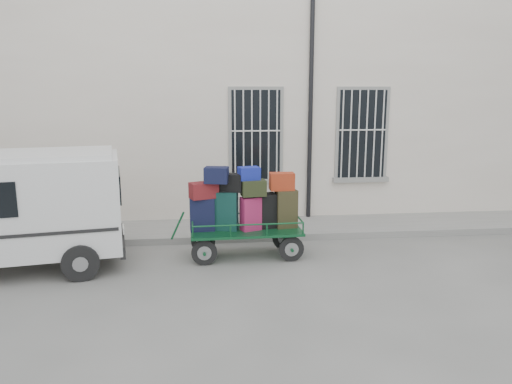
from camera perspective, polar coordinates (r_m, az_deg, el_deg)
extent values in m
plane|color=#63625E|center=(10.04, 4.10, -7.92)|extent=(80.00, 80.00, 0.00)
cube|color=beige|center=(14.91, 0.49, 10.25)|extent=(24.00, 5.00, 6.00)
cylinder|color=black|center=(12.53, 6.24, 9.01)|extent=(0.11, 0.11, 5.60)
cube|color=black|center=(12.41, -0.02, 6.51)|extent=(1.20, 0.08, 2.20)
cube|color=gray|center=(12.55, -0.01, 1.22)|extent=(1.45, 0.22, 0.12)
cube|color=black|center=(12.98, 12.00, 6.48)|extent=(1.20, 0.08, 2.20)
cube|color=gray|center=(13.11, 11.82, 1.42)|extent=(1.45, 0.22, 0.12)
cube|color=gray|center=(12.09, 2.27, -4.13)|extent=(24.00, 1.70, 0.15)
cylinder|color=black|center=(9.78, -5.93, -6.92)|extent=(0.51, 0.07, 0.51)
cylinder|color=gray|center=(9.78, -5.93, -6.92)|extent=(0.28, 0.10, 0.28)
cylinder|color=black|center=(10.52, -6.06, -5.59)|extent=(0.51, 0.07, 0.51)
cylinder|color=gray|center=(10.52, -6.06, -5.59)|extent=(0.28, 0.10, 0.28)
cylinder|color=black|center=(9.97, 4.06, -6.52)|extent=(0.51, 0.07, 0.51)
cylinder|color=gray|center=(9.97, 4.06, -6.52)|extent=(0.28, 0.10, 0.28)
cylinder|color=black|center=(10.69, 3.22, -5.25)|extent=(0.51, 0.07, 0.51)
cylinder|color=gray|center=(10.69, 3.22, -5.25)|extent=(0.28, 0.10, 0.28)
cube|color=#114C27|center=(10.12, -1.15, -4.43)|extent=(2.25, 1.07, 0.05)
cylinder|color=#114C27|center=(10.02, -8.95, -3.83)|extent=(0.29, 0.05, 0.57)
cube|color=black|center=(10.00, -6.18, -2.56)|extent=(0.50, 0.29, 0.66)
cube|color=black|center=(9.93, -6.22, -0.61)|extent=(0.20, 0.13, 0.03)
cube|color=#0D3227|center=(9.99, -3.51, -2.20)|extent=(0.53, 0.34, 0.78)
cube|color=black|center=(9.90, -3.54, 0.08)|extent=(0.20, 0.11, 0.03)
cube|color=#961B56|center=(9.99, -0.62, -2.49)|extent=(0.45, 0.36, 0.67)
cube|color=black|center=(9.91, -0.62, -0.52)|extent=(0.16, 0.13, 0.03)
cube|color=black|center=(10.15, 1.55, -2.16)|extent=(0.49, 0.31, 0.71)
cube|color=black|center=(10.07, 1.56, -0.13)|extent=(0.18, 0.12, 0.03)
cube|color=#2E2917|center=(10.20, 3.46, -1.92)|extent=(0.46, 0.34, 0.78)
cube|color=black|center=(10.11, 3.49, 0.31)|extent=(0.17, 0.15, 0.03)
cube|color=maroon|center=(9.90, -6.00, 0.20)|extent=(0.61, 0.47, 0.32)
cube|color=black|center=(9.95, -2.91, 1.09)|extent=(0.57, 0.43, 0.35)
cube|color=black|center=(9.87, -0.31, 0.48)|extent=(0.51, 0.38, 0.31)
cube|color=maroon|center=(10.09, 2.97, 1.22)|extent=(0.50, 0.30, 0.35)
cube|color=black|center=(9.77, -4.54, 1.95)|extent=(0.51, 0.40, 0.31)
cube|color=#151F94|center=(9.88, -0.81, 2.15)|extent=(0.45, 0.37, 0.25)
cube|color=black|center=(10.04, -15.35, 0.84)|extent=(0.27, 1.36, 0.54)
cube|color=black|center=(10.31, -15.07, -5.32)|extent=(0.40, 1.80, 0.22)
cube|color=white|center=(10.24, -14.92, -4.10)|extent=(0.10, 0.41, 0.12)
cylinder|color=black|center=(9.50, -19.40, -7.60)|extent=(0.69, 0.33, 0.67)
cylinder|color=black|center=(11.22, -18.89, -4.64)|extent=(0.69, 0.33, 0.67)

